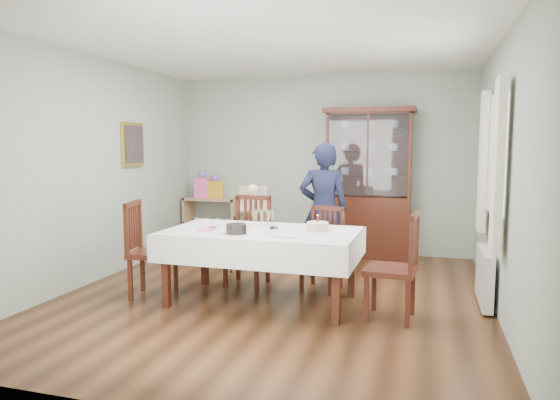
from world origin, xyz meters
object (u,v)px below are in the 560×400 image
at_px(china_cabinet, 369,181).
at_px(gift_bag_orange, 215,187).
at_px(chair_end_right, 392,288).
at_px(dining_table, 262,266).
at_px(birthday_cake, 318,227).
at_px(chair_far_left, 248,259).
at_px(chair_end_left, 152,268).
at_px(sideboard, 212,222).
at_px(chair_far_right, 322,265).
at_px(gift_bag_pink, 202,186).
at_px(champagne_tray, 263,223).
at_px(woman, 324,210).
at_px(high_chair, 253,236).

xyz_separation_m(china_cabinet, gift_bag_orange, (-2.43, 0.00, -0.15)).
bearing_deg(chair_end_right, gift_bag_orange, -126.15).
distance_m(dining_table, birthday_cake, 0.72).
xyz_separation_m(chair_far_left, chair_end_right, (1.71, -0.72, -0.01)).
xyz_separation_m(chair_far_left, chair_end_left, (-0.84, -0.72, -0.00)).
bearing_deg(chair_end_left, sideboard, -2.40).
height_order(chair_far_right, gift_bag_pink, gift_bag_pink).
height_order(china_cabinet, birthday_cake, china_cabinet).
bearing_deg(chair_far_left, chair_end_right, -21.12).
bearing_deg(champagne_tray, chair_far_left, 125.59).
relative_size(champagne_tray, gift_bag_orange, 0.85).
bearing_deg(china_cabinet, birthday_cake, -95.70).
bearing_deg(woman, dining_table, 61.98).
relative_size(chair_far_left, chair_far_right, 1.11).
relative_size(chair_far_left, birthday_cake, 4.02).
height_order(china_cabinet, chair_end_right, china_cabinet).
xyz_separation_m(champagne_tray, birthday_cake, (0.58, 0.01, -0.02)).
relative_size(chair_end_left, high_chair, 0.92).
bearing_deg(chair_end_left, high_chair, -35.68).
xyz_separation_m(gift_bag_pink, gift_bag_orange, (0.22, -0.00, -0.02)).
relative_size(sideboard, high_chair, 0.80).
bearing_deg(champagne_tray, gift_bag_pink, 127.12).
xyz_separation_m(chair_far_right, chair_end_left, (-1.73, -0.77, 0.03)).
bearing_deg(birthday_cake, chair_end_right, -16.47).
bearing_deg(gift_bag_pink, chair_end_left, -76.63).
relative_size(chair_end_right, gift_bag_pink, 2.33).
bearing_deg(high_chair, woman, -23.22).
height_order(china_cabinet, gift_bag_orange, china_cabinet).
xyz_separation_m(woman, birthday_cake, (0.17, -1.14, -0.03)).
height_order(high_chair, birthday_cake, high_chair).
height_order(chair_far_left, chair_end_right, chair_far_left).
bearing_deg(china_cabinet, chair_end_left, -127.52).
distance_m(chair_end_right, champagne_tray, 1.47).
height_order(sideboard, chair_far_right, chair_far_right).
bearing_deg(china_cabinet, gift_bag_orange, 179.96).
bearing_deg(woman, chair_far_left, 30.18).
distance_m(gift_bag_pink, gift_bag_orange, 0.22).
bearing_deg(chair_end_right, china_cabinet, -163.04).
xyz_separation_m(champagne_tray, gift_bag_pink, (-1.83, 2.42, 0.17)).
xyz_separation_m(dining_table, chair_end_right, (1.35, -0.15, -0.08)).
relative_size(high_chair, champagne_tray, 3.48).
bearing_deg(champagne_tray, gift_bag_orange, 123.62).
distance_m(chair_far_right, woman, 0.83).
relative_size(woman, gift_bag_orange, 4.36).
relative_size(sideboard, gift_bag_pink, 2.07).
relative_size(high_chair, gift_bag_pink, 2.59).
height_order(chair_far_left, gift_bag_orange, gift_bag_orange).
relative_size(chair_end_left, gift_bag_pink, 2.38).
bearing_deg(champagne_tray, chair_end_right, -9.19).
bearing_deg(gift_bag_orange, birthday_cake, -47.75).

